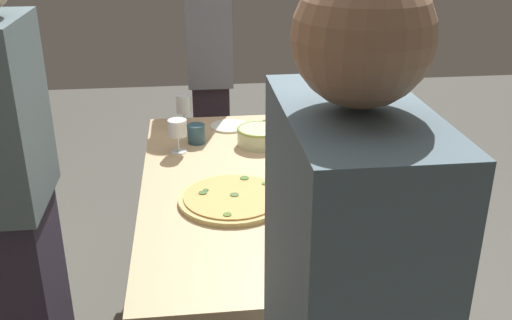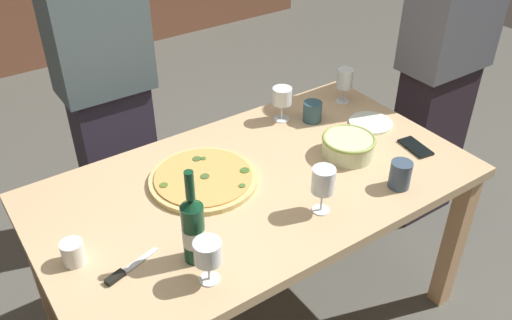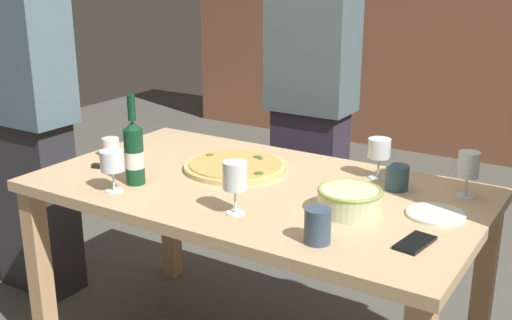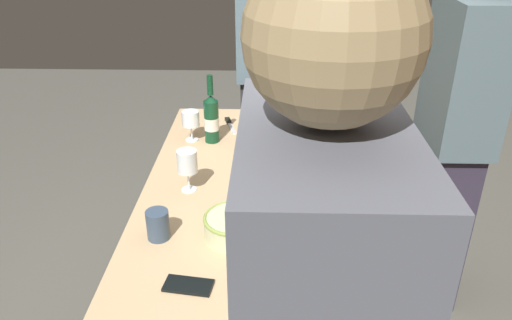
# 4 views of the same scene
# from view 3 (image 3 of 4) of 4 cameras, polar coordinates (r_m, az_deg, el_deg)

# --- Properties ---
(dining_table) EXTENTS (1.60, 0.90, 0.75)m
(dining_table) POSITION_cam_3_polar(r_m,az_deg,el_deg) (2.30, 0.00, -4.42)
(dining_table) COLOR tan
(dining_table) RESTS_ON ground
(pizza) EXTENTS (0.40, 0.40, 0.03)m
(pizza) POSITION_cam_3_polar(r_m,az_deg,el_deg) (2.43, -1.86, -0.56)
(pizza) COLOR #D3B871
(pizza) RESTS_ON dining_table
(serving_bowl) EXTENTS (0.21, 0.21, 0.08)m
(serving_bowl) POSITION_cam_3_polar(r_m,az_deg,el_deg) (2.03, 8.49, -3.56)
(serving_bowl) COLOR beige
(serving_bowl) RESTS_ON dining_table
(wine_bottle) EXTENTS (0.07, 0.07, 0.33)m
(wine_bottle) POSITION_cam_3_polar(r_m,az_deg,el_deg) (2.28, -11.01, 0.73)
(wine_bottle) COLOR #103D23
(wine_bottle) RESTS_ON dining_table
(wine_glass_near_pizza) EXTENTS (0.07, 0.07, 0.16)m
(wine_glass_near_pizza) POSITION_cam_3_polar(r_m,az_deg,el_deg) (2.23, 18.73, -0.51)
(wine_glass_near_pizza) COLOR white
(wine_glass_near_pizza) RESTS_ON dining_table
(wine_glass_by_bottle) EXTENTS (0.08, 0.08, 0.17)m
(wine_glass_by_bottle) POSITION_cam_3_polar(r_m,az_deg,el_deg) (1.97, -1.92, -1.52)
(wine_glass_by_bottle) COLOR white
(wine_glass_by_bottle) RESTS_ON dining_table
(wine_glass_far_left) EXTENTS (0.08, 0.08, 0.15)m
(wine_glass_far_left) POSITION_cam_3_polar(r_m,az_deg,el_deg) (2.35, 11.12, 0.87)
(wine_glass_far_left) COLOR white
(wine_glass_far_left) RESTS_ON dining_table
(wine_glass_far_right) EXTENTS (0.08, 0.08, 0.15)m
(wine_glass_far_right) POSITION_cam_3_polar(r_m,az_deg,el_deg) (2.22, -12.93, -0.16)
(wine_glass_far_right) COLOR white
(wine_glass_far_right) RESTS_ON dining_table
(cup_amber) EXTENTS (0.08, 0.08, 0.09)m
(cup_amber) POSITION_cam_3_polar(r_m,az_deg,el_deg) (2.26, 12.70, -1.56)
(cup_amber) COLOR #2E525F
(cup_amber) RESTS_ON dining_table
(cup_ceramic) EXTENTS (0.08, 0.08, 0.10)m
(cup_ceramic) POSITION_cam_3_polar(r_m,az_deg,el_deg) (1.80, 5.61, -5.96)
(cup_ceramic) COLOR #3A4C61
(cup_ceramic) RESTS_ON dining_table
(cup_spare) EXTENTS (0.07, 0.07, 0.08)m
(cup_spare) POSITION_cam_3_polar(r_m,az_deg,el_deg) (2.65, -13.04, 1.14)
(cup_spare) COLOR silver
(cup_spare) RESTS_ON dining_table
(side_plate) EXTENTS (0.19, 0.19, 0.01)m
(side_plate) POSITION_cam_3_polar(r_m,az_deg,el_deg) (2.07, 16.00, -4.76)
(side_plate) COLOR white
(side_plate) RESTS_ON dining_table
(cell_phone) EXTENTS (0.09, 0.15, 0.01)m
(cell_phone) POSITION_cam_3_polar(r_m,az_deg,el_deg) (1.86, 14.23, -7.29)
(cell_phone) COLOR black
(cell_phone) RESTS_ON dining_table
(pizza_knife) EXTENTS (0.19, 0.08, 0.02)m
(pizza_knife) POSITION_cam_3_polar(r_m,az_deg,el_deg) (2.50, -13.23, -0.67)
(pizza_knife) COLOR silver
(pizza_knife) RESTS_ON dining_table
(person_host) EXTENTS (0.45, 0.24, 1.68)m
(person_host) POSITION_cam_3_polar(r_m,az_deg,el_deg) (3.02, -20.18, 3.75)
(person_host) COLOR #313034
(person_host) RESTS_ON ground
(person_guest_right) EXTENTS (0.40, 0.24, 1.68)m
(person_guest_right) POSITION_cam_3_polar(r_m,az_deg,el_deg) (3.06, 5.01, 5.04)
(person_guest_right) COLOR #322A3B
(person_guest_right) RESTS_ON ground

